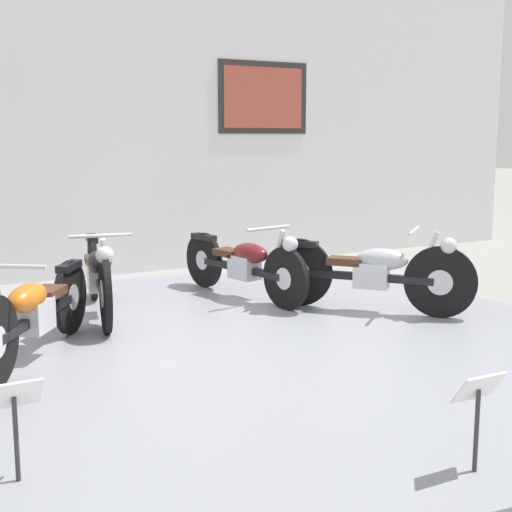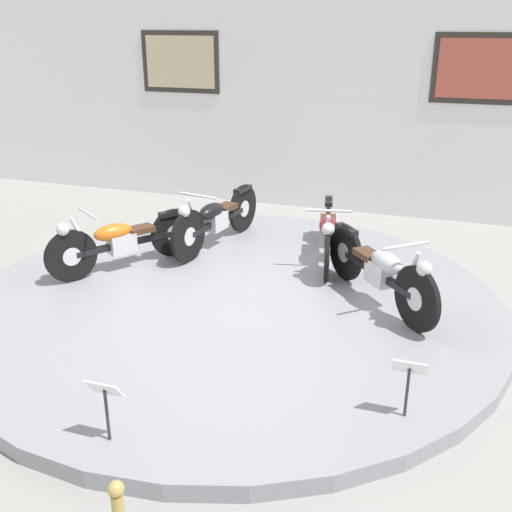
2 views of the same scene
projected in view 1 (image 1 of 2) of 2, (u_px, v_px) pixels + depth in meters
ground_plane at (239, 359)px, 5.82m from camera, size 60.00×60.00×0.00m
display_platform at (239, 350)px, 5.81m from camera, size 5.88×5.88×0.15m
back_wall at (93, 110)px, 9.03m from camera, size 14.00×0.22×4.25m
motorcycle_orange at (34, 310)px, 5.27m from camera, size 1.17×1.65×0.79m
motorcycle_black at (99, 273)px, 6.58m from camera, size 0.57×2.00×0.81m
motorcycle_maroon at (245, 263)px, 7.29m from camera, size 0.57×1.93×0.78m
motorcycle_silver at (372, 271)px, 6.71m from camera, size 1.36×1.56×0.81m
info_placard_front_left at (14, 408)px, 3.38m from camera, size 0.26×0.11×0.51m
info_placard_front_centre at (478, 401)px, 3.48m from camera, size 0.26×0.11×0.51m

